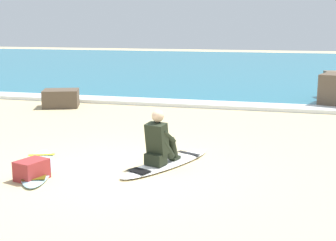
{
  "coord_description": "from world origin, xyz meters",
  "views": [
    {
      "loc": [
        2.75,
        -7.21,
        2.43
      ],
      "look_at": [
        0.31,
        1.77,
        0.55
      ],
      "focal_mm": 50.69,
      "sensor_mm": 36.0,
      "label": 1
    }
  ],
  "objects_px": {
    "surfboard_spare_near": "(38,167)",
    "surfer_seated": "(159,143)",
    "surfboard_main": "(167,163)",
    "beach_bag": "(32,170)",
    "shoreline_rock": "(61,98)"
  },
  "relations": [
    {
      "from": "surfboard_main",
      "to": "surfer_seated",
      "type": "xyz_separation_m",
      "value": [
        -0.09,
        -0.17,
        0.4
      ]
    },
    {
      "from": "surfer_seated",
      "to": "shoreline_rock",
      "type": "bearing_deg",
      "value": 131.66
    },
    {
      "from": "surfer_seated",
      "to": "surfboard_spare_near",
      "type": "relative_size",
      "value": 0.42
    },
    {
      "from": "beach_bag",
      "to": "surfboard_main",
      "type": "bearing_deg",
      "value": 35.65
    },
    {
      "from": "surfboard_main",
      "to": "surfer_seated",
      "type": "bearing_deg",
      "value": -117.92
    },
    {
      "from": "surfboard_main",
      "to": "beach_bag",
      "type": "xyz_separation_m",
      "value": [
        -1.88,
        -1.35,
        0.12
      ]
    },
    {
      "from": "surfer_seated",
      "to": "beach_bag",
      "type": "distance_m",
      "value": 2.16
    },
    {
      "from": "surfboard_spare_near",
      "to": "surfer_seated",
      "type": "bearing_deg",
      "value": 17.5
    },
    {
      "from": "surfer_seated",
      "to": "beach_bag",
      "type": "relative_size",
      "value": 1.97
    },
    {
      "from": "surfboard_spare_near",
      "to": "beach_bag",
      "type": "height_order",
      "value": "beach_bag"
    },
    {
      "from": "surfer_seated",
      "to": "shoreline_rock",
      "type": "xyz_separation_m",
      "value": [
        -4.58,
        5.15,
        -0.17
      ]
    },
    {
      "from": "surfboard_main",
      "to": "beach_bag",
      "type": "height_order",
      "value": "beach_bag"
    },
    {
      "from": "surfboard_main",
      "to": "surfer_seated",
      "type": "distance_m",
      "value": 0.44
    },
    {
      "from": "surfboard_main",
      "to": "shoreline_rock",
      "type": "height_order",
      "value": "shoreline_rock"
    },
    {
      "from": "surfer_seated",
      "to": "beach_bag",
      "type": "bearing_deg",
      "value": -146.65
    }
  ]
}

